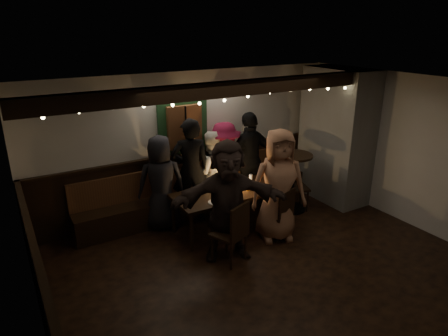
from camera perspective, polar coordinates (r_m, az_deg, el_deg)
room at (r=7.13m, az=7.06°, el=1.02°), size 6.02×5.01×2.62m
dining_table at (r=6.79m, az=0.86°, el=-3.77°), size 1.95×0.84×0.85m
chair_near_left at (r=5.86m, az=1.43°, el=-8.86°), size 0.57×0.57×0.96m
chair_near_right at (r=6.60m, az=8.20°, el=-6.11°), size 0.49×0.49×0.88m
chair_end at (r=7.65m, az=9.70°, el=-2.18°), size 0.53×0.53×0.93m
high_top at (r=7.58m, az=9.79°, el=-0.99°), size 0.69×0.69×1.11m
person_a at (r=6.85m, az=-8.96°, el=-2.11°), size 0.92×0.72×1.65m
person_b at (r=7.05m, az=-4.77°, el=-0.32°), size 0.80×0.66×1.87m
person_c at (r=7.36m, az=-1.94°, el=-0.63°), size 0.87×0.74×1.57m
person_d at (r=7.46m, az=0.01°, el=0.19°), size 1.23×0.91×1.69m
person_e at (r=7.63m, az=3.71°, el=1.20°), size 1.13×0.57×1.85m
person_f at (r=5.88m, az=0.53°, el=-4.66°), size 1.79×1.09×1.84m
person_g at (r=6.45m, az=7.75°, el=-2.47°), size 1.06×0.87×1.86m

